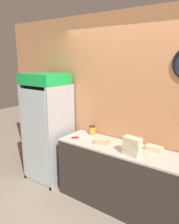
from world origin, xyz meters
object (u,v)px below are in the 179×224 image
(sandwich_stack_middle, at_px, (132,147))
(sandwich_flat_left, at_px, (154,148))
(sandwich_stack_top, at_px, (132,141))
(chefs_knife, at_px, (79,138))
(sandwich_flat_right, at_px, (102,141))
(condiment_jar, at_px, (92,130))
(sandwich_stack_bottom, at_px, (132,152))
(beverage_cooler, at_px, (50,123))

(sandwich_stack_middle, xyz_separation_m, sandwich_flat_left, (0.18, 0.29, -0.08))
(sandwich_stack_top, xyz_separation_m, chefs_knife, (-0.90, 0.09, -0.19))
(sandwich_flat_right, bearing_deg, condiment_jar, 144.55)
(sandwich_stack_top, bearing_deg, sandwich_flat_left, 58.67)
(sandwich_stack_bottom, xyz_separation_m, condiment_jar, (-0.84, 0.34, 0.03))
(condiment_jar, bearing_deg, sandwich_flat_right, -35.45)
(sandwich_stack_bottom, relative_size, sandwich_stack_middle, 1.03)
(sandwich_stack_bottom, relative_size, condiment_jar, 1.73)
(sandwich_flat_left, bearing_deg, sandwich_flat_right, -164.39)
(chefs_knife, bearing_deg, sandwich_stack_middle, -5.94)
(sandwich_stack_middle, distance_m, sandwich_flat_right, 0.52)
(sandwich_flat_right, height_order, chefs_knife, sandwich_flat_right)
(sandwich_flat_right, xyz_separation_m, condiment_jar, (-0.33, 0.24, 0.03))
(sandwich_stack_bottom, bearing_deg, chefs_knife, 174.06)
(sandwich_stack_top, bearing_deg, condiment_jar, 158.06)
(sandwich_flat_left, xyz_separation_m, condiment_jar, (-1.02, 0.05, 0.03))
(sandwich_stack_middle, xyz_separation_m, condiment_jar, (-0.84, 0.34, -0.05))
(sandwich_stack_bottom, height_order, sandwich_stack_top, sandwich_stack_top)
(sandwich_flat_right, height_order, condiment_jar, condiment_jar)
(sandwich_flat_right, bearing_deg, beverage_cooler, 176.98)
(sandwich_flat_left, bearing_deg, sandwich_stack_middle, -121.33)
(sandwich_stack_middle, distance_m, chefs_knife, 0.92)
(sandwich_stack_middle, relative_size, chefs_knife, 0.89)
(sandwich_stack_middle, bearing_deg, sandwich_stack_top, 0.00)
(sandwich_stack_middle, bearing_deg, beverage_cooler, 174.35)
(sandwich_stack_middle, bearing_deg, sandwich_flat_left, 58.67)
(chefs_knife, bearing_deg, sandwich_flat_right, 0.96)
(sandwich_flat_right, bearing_deg, sandwich_stack_middle, -11.27)
(sandwich_stack_top, relative_size, condiment_jar, 1.70)
(sandwich_flat_left, bearing_deg, chefs_knife, -169.65)
(beverage_cooler, distance_m, condiment_jar, 0.79)
(beverage_cooler, distance_m, sandwich_flat_left, 1.79)
(sandwich_flat_left, distance_m, chefs_knife, 1.10)
(sandwich_stack_middle, xyz_separation_m, chefs_knife, (-0.90, 0.09, -0.11))
(sandwich_flat_left, height_order, sandwich_flat_right, sandwich_flat_right)
(sandwich_flat_left, height_order, chefs_knife, sandwich_flat_left)
(sandwich_flat_left, height_order, condiment_jar, condiment_jar)
(sandwich_stack_top, relative_size, sandwich_flat_right, 1.09)
(beverage_cooler, distance_m, chefs_knife, 0.71)
(condiment_jar, bearing_deg, sandwich_flat_left, -2.61)
(sandwich_stack_middle, relative_size, sandwich_stack_top, 0.98)
(condiment_jar, bearing_deg, sandwich_stack_middle, -21.94)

